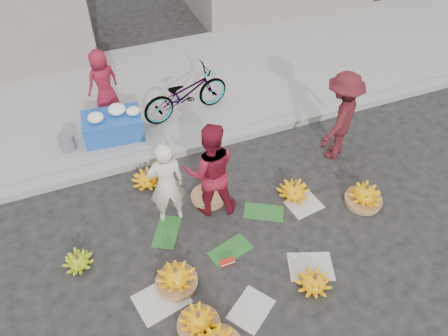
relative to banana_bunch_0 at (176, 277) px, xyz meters
name	(u,v)px	position (x,y,z in m)	size (l,w,h in m)	color
ground	(231,239)	(1.02, 0.45, -0.17)	(80.00, 80.00, 0.00)	black
curb	(187,148)	(1.02, 2.65, -0.10)	(40.00, 0.25, 0.15)	gray
sidewalk	(158,90)	(1.02, 4.75, -0.11)	(40.00, 4.00, 0.12)	gray
newspaper_scatter	(252,281)	(1.02, -0.35, -0.17)	(3.20, 1.80, 0.00)	beige
banana_leaves	(221,231)	(0.92, 0.65, -0.17)	(2.00, 1.00, 0.00)	#1C561F
banana_bunch_0	(176,277)	(0.00, 0.00, 0.00)	(0.58, 0.58, 0.41)	#97693F
banana_bunch_1	(198,321)	(0.08, -0.72, -0.01)	(0.55, 0.55, 0.40)	#97693F
banana_bunch_3	(314,282)	(1.78, -0.75, -0.04)	(0.56, 0.56, 0.31)	#FFB60C
banana_bunch_4	(365,195)	(3.37, 0.34, 0.01)	(0.60, 0.60, 0.42)	#97693F
banana_bunch_5	(294,190)	(2.34, 0.90, -0.03)	(0.63, 0.63, 0.33)	#FFB60C
banana_bunch_6	(78,261)	(-1.25, 0.83, -0.06)	(0.49, 0.49, 0.26)	#82A818
banana_bunch_7	(147,179)	(0.11, 2.09, -0.04)	(0.50, 0.50, 0.31)	#FFB60C
basket_spare	(209,197)	(0.99, 1.38, -0.14)	(0.59, 0.59, 0.07)	#97693F
incense_stack	(227,262)	(0.79, 0.04, -0.12)	(0.22, 0.07, 0.09)	red
vendor_cream	(167,184)	(0.27, 1.22, 0.61)	(0.57, 0.37, 1.56)	#F5EACE
vendor_red	(210,170)	(0.96, 1.18, 0.68)	(0.83, 0.65, 1.71)	maroon
man_striped	(340,117)	(3.54, 1.59, 0.69)	(1.12, 0.64, 1.73)	maroon
flower_table	(113,125)	(-0.16, 3.47, 0.21)	(1.16, 0.79, 0.63)	#1947A3
grey_bucket	(67,142)	(-1.05, 3.40, 0.11)	(0.28, 0.28, 0.32)	slate
flower_vendor	(103,82)	(-0.12, 4.35, 0.61)	(0.65, 0.42, 1.33)	maroon
bicycle	(186,93)	(1.35, 3.64, 0.43)	(1.83, 0.64, 0.96)	gray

